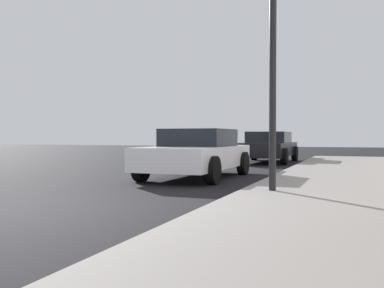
{
  "coord_description": "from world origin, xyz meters",
  "views": [
    {
      "loc": [
        3.92,
        -5.22,
        1.08
      ],
      "look_at": [
        1.64,
        0.68,
        0.97
      ],
      "focal_mm": 40.31,
      "sensor_mm": 36.0,
      "label": 1
    }
  ],
  "objects": [
    {
      "name": "ground_plane",
      "position": [
        0.0,
        0.0,
        0.0
      ],
      "size": [
        80.0,
        80.0,
        0.0
      ],
      "primitive_type": "plane",
      "color": "black"
    },
    {
      "name": "sidewalk",
      "position": [
        4.0,
        0.0,
        0.07
      ],
      "size": [
        4.0,
        32.0,
        0.15
      ],
      "primitive_type": "cube",
      "color": "gray",
      "rests_on": "ground_plane"
    },
    {
      "name": "street_lamp",
      "position": [
        2.55,
        2.15,
        3.39
      ],
      "size": [
        0.36,
        0.36,
        4.81
      ],
      "color": "black",
      "rests_on": "sidewalk"
    },
    {
      "name": "car_white",
      "position": [
        -0.02,
        5.3,
        0.65
      ],
      "size": [
        2.02,
        4.24,
        1.27
      ],
      "rotation": [
        0.0,
        0.0,
        3.14
      ],
      "color": "white",
      "rests_on": "ground_plane"
    },
    {
      "name": "car_black",
      "position": [
        0.41,
        12.61,
        0.65
      ],
      "size": [
        2.02,
        4.46,
        1.27
      ],
      "rotation": [
        0.0,
        0.0,
        3.14
      ],
      "color": "black",
      "rests_on": "ground_plane"
    }
  ]
}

